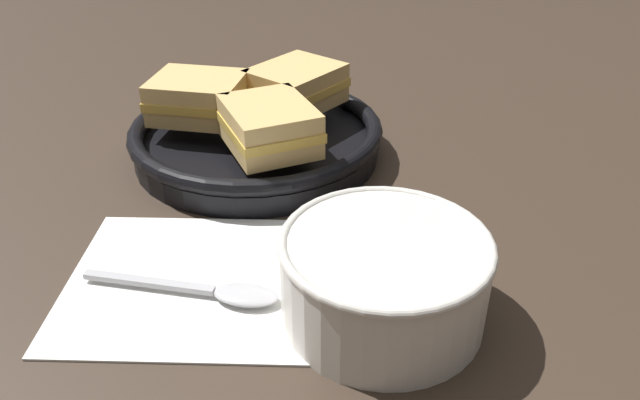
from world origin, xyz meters
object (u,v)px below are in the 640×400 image
(spoon, at_px, (219,291))
(sandwich_far_left, at_px, (296,86))
(sandwich_near_right, at_px, (269,126))
(soup_bowl, at_px, (384,274))
(skillet, at_px, (257,138))
(sandwich_near_left, at_px, (199,97))

(spoon, distance_m, sandwich_far_left, 0.31)
(sandwich_near_right, bearing_deg, spoon, -94.92)
(soup_bowl, bearing_deg, skillet, 117.55)
(spoon, relative_size, sandwich_far_left, 1.27)
(soup_bowl, height_order, sandwich_near_right, sandwich_near_right)
(skillet, bearing_deg, sandwich_near_right, -68.15)
(sandwich_near_left, bearing_deg, spoon, -74.56)
(soup_bowl, bearing_deg, spoon, 175.56)
(soup_bowl, xyz_separation_m, sandwich_near_left, (-0.20, 0.27, 0.02))
(sandwich_near_right, bearing_deg, skillet, 111.85)
(soup_bowl, relative_size, spoon, 0.96)
(spoon, relative_size, sandwich_near_left, 1.50)
(spoon, bearing_deg, sandwich_far_left, 91.16)
(soup_bowl, distance_m, sandwich_near_right, 0.23)
(skillet, bearing_deg, soup_bowl, -62.45)
(sandwich_near_left, distance_m, sandwich_near_right, 0.11)
(spoon, relative_size, sandwich_near_right, 1.29)
(spoon, xyz_separation_m, sandwich_far_left, (0.03, 0.31, 0.06))
(sandwich_near_left, bearing_deg, sandwich_near_right, -38.15)
(spoon, bearing_deg, skillet, 99.03)
(spoon, height_order, sandwich_near_left, sandwich_near_left)
(soup_bowl, relative_size, skillet, 0.56)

